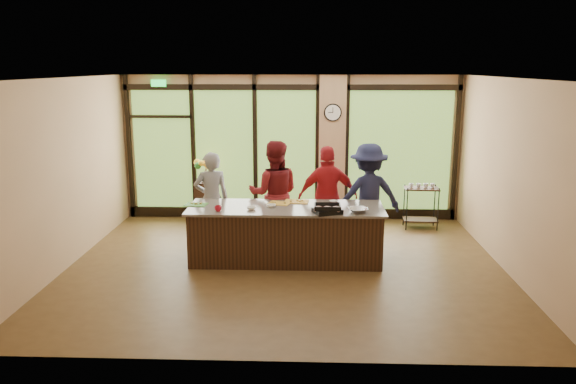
# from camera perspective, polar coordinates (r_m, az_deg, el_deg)

# --- Properties ---
(floor) EXTENTS (7.00, 7.00, 0.00)m
(floor) POSITION_cam_1_polar(r_m,az_deg,el_deg) (9.19, -0.29, -7.54)
(floor) COLOR #4C351B
(floor) RESTS_ON ground
(ceiling) EXTENTS (7.00, 7.00, 0.00)m
(ceiling) POSITION_cam_1_polar(r_m,az_deg,el_deg) (8.62, -0.32, 11.51)
(ceiling) COLOR silver
(ceiling) RESTS_ON back_wall
(back_wall) EXTENTS (7.00, 0.00, 7.00)m
(back_wall) POSITION_cam_1_polar(r_m,az_deg,el_deg) (11.73, 0.32, 4.50)
(back_wall) COLOR tan
(back_wall) RESTS_ON floor
(left_wall) EXTENTS (0.00, 6.00, 6.00)m
(left_wall) POSITION_cam_1_polar(r_m,az_deg,el_deg) (9.59, -21.71, 1.71)
(left_wall) COLOR tan
(left_wall) RESTS_ON floor
(right_wall) EXTENTS (0.00, 6.00, 6.00)m
(right_wall) POSITION_cam_1_polar(r_m,az_deg,el_deg) (9.31, 21.76, 1.40)
(right_wall) COLOR tan
(right_wall) RESTS_ON floor
(window_wall) EXTENTS (6.90, 0.12, 3.00)m
(window_wall) POSITION_cam_1_polar(r_m,az_deg,el_deg) (11.70, 1.12, 3.95)
(window_wall) COLOR tan
(window_wall) RESTS_ON floor
(island_base) EXTENTS (3.10, 1.00, 0.88)m
(island_base) POSITION_cam_1_polar(r_m,az_deg,el_deg) (9.33, -0.22, -4.37)
(island_base) COLOR black
(island_base) RESTS_ON floor
(countertop) EXTENTS (3.20, 1.10, 0.04)m
(countertop) POSITION_cam_1_polar(r_m,az_deg,el_deg) (9.20, -0.22, -1.63)
(countertop) COLOR #6E655B
(countertop) RESTS_ON island_base
(wall_clock) EXTENTS (0.36, 0.04, 0.36)m
(wall_clock) POSITION_cam_1_polar(r_m,az_deg,el_deg) (11.52, 4.58, 8.06)
(wall_clock) COLOR black
(wall_clock) RESTS_ON window_wall
(cook_left) EXTENTS (0.72, 0.59, 1.71)m
(cook_left) POSITION_cam_1_polar(r_m,az_deg,el_deg) (10.10, -7.77, -0.72)
(cook_left) COLOR slate
(cook_left) RESTS_ON floor
(cook_midleft) EXTENTS (0.95, 0.75, 1.91)m
(cook_midleft) POSITION_cam_1_polar(r_m,az_deg,el_deg) (9.97, -1.43, -0.19)
(cook_midleft) COLOR maroon
(cook_midleft) RESTS_ON floor
(cook_midright) EXTENTS (1.12, 0.60, 1.82)m
(cook_midright) POSITION_cam_1_polar(r_m,az_deg,el_deg) (9.94, 4.06, -0.52)
(cook_midright) COLOR #A81920
(cook_midright) RESTS_ON floor
(cook_right) EXTENTS (1.31, 0.92, 1.85)m
(cook_right) POSITION_cam_1_polar(r_m,az_deg,el_deg) (10.07, 8.14, -0.34)
(cook_right) COLOR #1A1D3B
(cook_right) RESTS_ON floor
(roasting_pan) EXTENTS (0.50, 0.45, 0.07)m
(roasting_pan) POSITION_cam_1_polar(r_m,az_deg,el_deg) (8.81, 4.02, -1.94)
(roasting_pan) COLOR black
(roasting_pan) RESTS_ON countertop
(mixing_bowl) EXTENTS (0.38, 0.38, 0.07)m
(mixing_bowl) POSITION_cam_1_polar(r_m,az_deg,el_deg) (8.90, 7.13, -1.85)
(mixing_bowl) COLOR silver
(mixing_bowl) RESTS_ON countertop
(cutting_board_left) EXTENTS (0.39, 0.31, 0.01)m
(cutting_board_left) POSITION_cam_1_polar(r_m,az_deg,el_deg) (9.45, -9.33, -1.26)
(cutting_board_left) COLOR #408630
(cutting_board_left) RESTS_ON countertop
(cutting_board_center) EXTENTS (0.42, 0.36, 0.01)m
(cutting_board_center) POSITION_cam_1_polar(r_m,az_deg,el_deg) (9.41, -0.90, -1.15)
(cutting_board_center) COLOR gold
(cutting_board_center) RESTS_ON countertop
(cutting_board_right) EXTENTS (0.42, 0.33, 0.01)m
(cutting_board_right) POSITION_cam_1_polar(r_m,az_deg,el_deg) (9.52, 0.88, -0.98)
(cutting_board_right) COLOR gold
(cutting_board_right) RESTS_ON countertop
(prep_bowl_near) EXTENTS (0.15, 0.15, 0.05)m
(prep_bowl_near) POSITION_cam_1_polar(r_m,az_deg,el_deg) (9.04, -3.76, -1.65)
(prep_bowl_near) COLOR white
(prep_bowl_near) RESTS_ON countertop
(prep_bowl_mid) EXTENTS (0.17, 0.17, 0.05)m
(prep_bowl_mid) POSITION_cam_1_polar(r_m,az_deg,el_deg) (9.17, -1.72, -1.41)
(prep_bowl_mid) COLOR white
(prep_bowl_mid) RESTS_ON countertop
(prep_bowl_far) EXTENTS (0.16, 0.16, 0.03)m
(prep_bowl_far) POSITION_cam_1_polar(r_m,az_deg,el_deg) (9.53, 4.60, -0.96)
(prep_bowl_far) COLOR white
(prep_bowl_far) RESTS_ON countertop
(red_ramekin) EXTENTS (0.12, 0.12, 0.09)m
(red_ramekin) POSITION_cam_1_polar(r_m,az_deg,el_deg) (8.98, -7.12, -1.68)
(red_ramekin) COLOR #AD1124
(red_ramekin) RESTS_ON countertop
(flower_stand) EXTENTS (0.47, 0.47, 0.89)m
(flower_stand) POSITION_cam_1_polar(r_m,az_deg,el_deg) (11.53, -8.22, -1.12)
(flower_stand) COLOR black
(flower_stand) RESTS_ON floor
(flower_vase) EXTENTS (0.29, 0.29, 0.27)m
(flower_vase) POSITION_cam_1_polar(r_m,az_deg,el_deg) (11.41, -8.32, 1.72)
(flower_vase) COLOR olive
(flower_vase) RESTS_ON flower_stand
(bar_cart) EXTENTS (0.68, 0.41, 0.91)m
(bar_cart) POSITION_cam_1_polar(r_m,az_deg,el_deg) (11.44, 13.37, -0.93)
(bar_cart) COLOR black
(bar_cart) RESTS_ON floor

